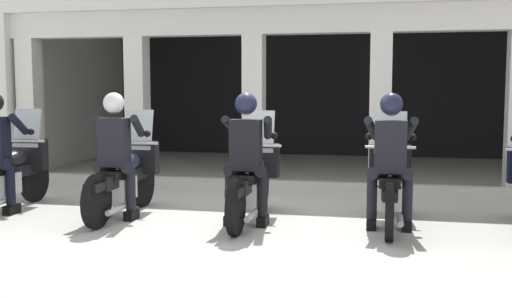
{
  "coord_description": "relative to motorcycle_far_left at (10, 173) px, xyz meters",
  "views": [
    {
      "loc": [
        1.63,
        -7.57,
        1.64
      ],
      "look_at": [
        0.0,
        0.09,
        0.87
      ],
      "focal_mm": 43.44,
      "sensor_mm": 36.0,
      "label": 1
    }
  ],
  "objects": [
    {
      "name": "police_officer_left",
      "position": [
        1.67,
        -0.29,
        0.44
      ],
      "size": [
        0.63,
        0.61,
        1.58
      ],
      "rotation": [
        0.0,
        0.0,
        0.16
      ],
      "color": "black",
      "rests_on": "ground"
    },
    {
      "name": "station_building",
      "position": [
        3.79,
        5.68,
        1.54
      ],
      "size": [
        11.74,
        5.34,
        3.13
      ],
      "color": "black",
      "rests_on": "ground"
    },
    {
      "name": "motorcycle_center",
      "position": [
        3.34,
        -0.0,
        0.0
      ],
      "size": [
        0.62,
        2.04,
        1.35
      ],
      "rotation": [
        0.0,
        0.0,
        -0.01
      ],
      "color": "black",
      "rests_on": "ground"
    },
    {
      "name": "motorcycle_right",
      "position": [
        5.02,
        0.12,
        0.0
      ],
      "size": [
        0.62,
        2.04,
        1.35
      ],
      "rotation": [
        0.0,
        0.0,
        0.11
      ],
      "color": "black",
      "rests_on": "ground"
    },
    {
      "name": "police_officer_right",
      "position": [
        5.01,
        -0.17,
        0.44
      ],
      "size": [
        0.63,
        0.61,
        1.58
      ],
      "rotation": [
        0.0,
        0.0,
        0.11
      ],
      "color": "black",
      "rests_on": "ground"
    },
    {
      "name": "kerb_strip",
      "position": [
        3.79,
        2.48,
        -0.44
      ],
      "size": [
        11.24,
        0.24,
        0.12
      ],
      "primitive_type": "cube",
      "color": "#B7B5AD",
      "rests_on": "ground"
    },
    {
      "name": "motorcycle_far_left",
      "position": [
        0.0,
        0.0,
        0.0
      ],
      "size": [
        0.62,
        2.04,
        1.35
      ],
      "rotation": [
        0.0,
        0.0,
        0.16
      ],
      "color": "black",
      "rests_on": "ground"
    },
    {
      "name": "motorcycle_left",
      "position": [
        1.67,
        -0.0,
        0.0
      ],
      "size": [
        0.62,
        2.04,
        1.35
      ],
      "rotation": [
        0.0,
        0.0,
        0.16
      ],
      "color": "black",
      "rests_on": "ground"
    },
    {
      "name": "ground_plane",
      "position": [
        3.34,
        3.17,
        -0.5
      ],
      "size": [
        80.0,
        80.0,
        0.0
      ],
      "primitive_type": "plane",
      "color": "#A8A59E"
    },
    {
      "name": "police_officer_center",
      "position": [
        3.34,
        -0.29,
        0.44
      ],
      "size": [
        0.63,
        0.61,
        1.58
      ],
      "rotation": [
        0.0,
        0.0,
        -0.01
      ],
      "color": "black",
      "rests_on": "ground"
    }
  ]
}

